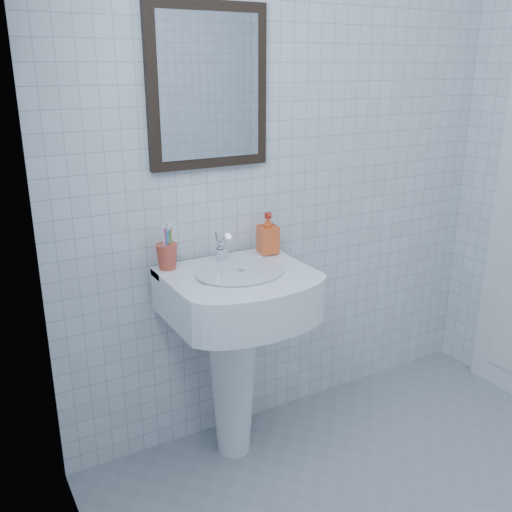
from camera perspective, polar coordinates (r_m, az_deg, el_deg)
wall_back at (r=2.54m, az=3.64°, el=9.92°), size 2.20×0.02×2.50m
wall_left at (r=1.02m, az=-11.47°, el=-3.83°), size 0.02×2.40×2.50m
washbasin at (r=2.37m, az=-2.14°, el=-7.63°), size 0.57×0.42×0.87m
faucet at (r=2.33m, az=-3.42°, el=0.72°), size 0.05×0.12×0.13m
toothbrush_cup at (r=2.26m, az=-8.89°, el=-0.05°), size 0.11×0.11×0.10m
soap_dispenser at (r=2.42m, az=1.20°, el=2.32°), size 0.09×0.09×0.17m
wall_mirror at (r=2.30m, az=-4.78°, el=16.49°), size 0.50×0.04×0.62m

